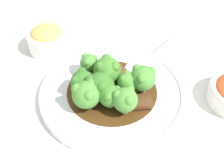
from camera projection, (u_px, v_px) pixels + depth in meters
ground_plane at (112, 96)px, 0.63m from camera, size 4.00×4.00×0.00m
main_plate at (112, 92)px, 0.62m from camera, size 0.29×0.29×0.02m
beef_strip_0 at (136, 102)px, 0.59m from camera, size 0.07×0.06×0.01m
beef_strip_1 at (94, 82)px, 0.62m from camera, size 0.05×0.05×0.01m
beef_strip_2 at (105, 69)px, 0.65m from camera, size 0.04×0.05×0.01m
beef_strip_3 at (122, 74)px, 0.64m from camera, size 0.06×0.05×0.01m
broccoli_floret_0 at (128, 82)px, 0.59m from camera, size 0.04×0.04×0.05m
broccoli_floret_1 at (89, 63)px, 0.63m from camera, size 0.04×0.04×0.04m
broccoli_floret_2 at (100, 86)px, 0.58m from camera, size 0.06×0.06×0.06m
broccoli_floret_3 at (107, 70)px, 0.60m from camera, size 0.05×0.05×0.06m
broccoli_floret_4 at (143, 78)px, 0.59m from camera, size 0.05×0.05×0.06m
broccoli_floret_5 at (125, 99)px, 0.56m from camera, size 0.05×0.05×0.05m
broccoli_floret_6 at (83, 82)px, 0.59m from camera, size 0.05×0.05×0.05m
broccoli_floret_7 at (110, 95)px, 0.57m from camera, size 0.04×0.04×0.05m
broccoli_floret_8 at (86, 94)px, 0.56m from camera, size 0.05×0.05×0.06m
serving_spoon at (140, 65)px, 0.66m from camera, size 0.08×0.20×0.01m
side_bowl_appetizer at (47, 39)px, 0.72m from camera, size 0.09×0.09×0.06m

